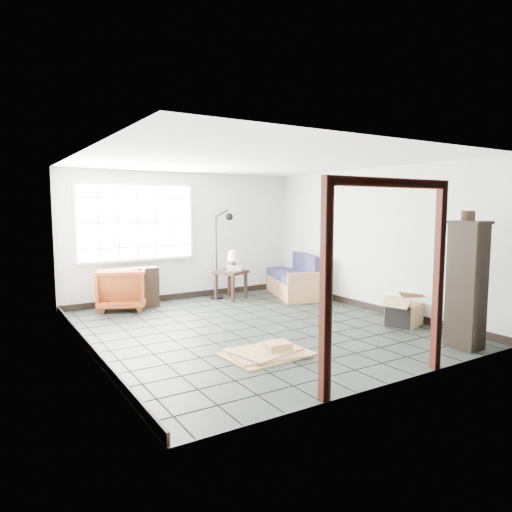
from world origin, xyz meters
TOP-DOWN VIEW (x-y plane):
  - ground at (0.00, 0.00)m, footprint 5.50×5.50m
  - room_shell at (0.00, 0.03)m, footprint 5.02×5.52m
  - window_panel at (-1.00, 2.70)m, footprint 2.32×0.08m
  - doorway_trim at (0.00, -2.70)m, footprint 1.80×0.08m
  - futon_sofa at (2.21, 1.92)m, footprint 1.38×2.17m
  - armchair at (-1.39, 2.40)m, footprint 1.08×1.05m
  - side_table at (0.76, 2.14)m, footprint 0.72×0.72m
  - table_lamp at (0.83, 2.16)m, footprint 0.30×0.30m
  - projector at (0.82, 2.12)m, footprint 0.35×0.32m
  - floor_lamp at (0.69, 2.37)m, footprint 0.53×0.33m
  - console_shelf at (-1.24, 2.40)m, footprint 0.99×0.41m
  - tall_shelf at (1.86, -2.40)m, footprint 0.36×0.47m
  - pot at (1.89, -2.35)m, footprint 0.23×0.23m
  - open_box at (2.14, -1.15)m, footprint 0.96×0.67m
  - cardboard_pile at (-0.56, -1.25)m, footprint 1.13×0.83m

SIDE VIEW (x-z plane):
  - ground at x=0.00m, z-range 0.00..0.00m
  - cardboard_pile at x=-0.56m, z-range -0.04..0.12m
  - open_box at x=2.14m, z-range -0.07..0.43m
  - futon_sofa at x=2.21m, z-range -0.12..0.78m
  - console_shelf at x=-1.24m, z-range 0.00..0.76m
  - armchair at x=-1.39m, z-range 0.00..0.86m
  - side_table at x=0.76m, z-range 0.19..0.79m
  - projector at x=0.82m, z-range 0.60..0.70m
  - tall_shelf at x=1.86m, z-range 0.02..1.74m
  - table_lamp at x=0.83m, z-range 0.68..1.09m
  - floor_lamp at x=0.69m, z-range 0.06..1.91m
  - doorway_trim at x=0.00m, z-range 0.28..2.48m
  - window_panel at x=-1.00m, z-range 0.84..2.36m
  - room_shell at x=0.00m, z-range 0.37..2.98m
  - pot at x=1.89m, z-range 1.72..1.85m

